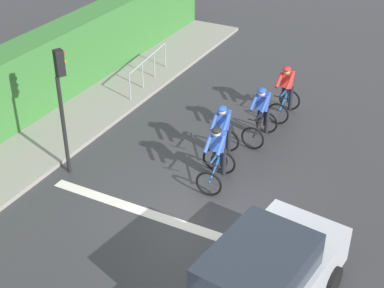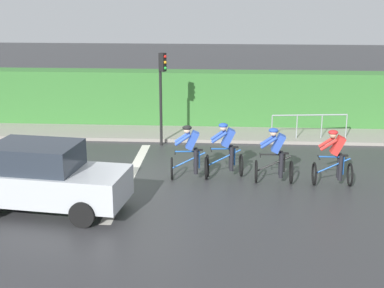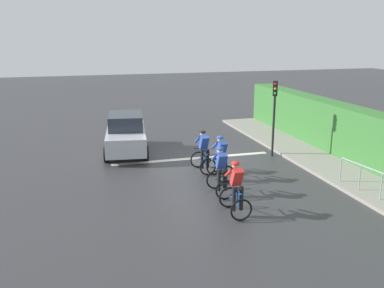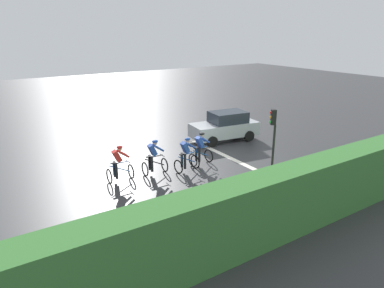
% 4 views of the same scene
% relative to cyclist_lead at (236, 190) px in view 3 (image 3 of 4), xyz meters
% --- Properties ---
extents(ground_plane, '(80.00, 80.00, 0.00)m').
position_rel_cyclist_lead_xyz_m(ground_plane, '(-0.33, -5.42, -0.80)').
color(ground_plane, '#333335').
extents(sidewalk_kerb, '(2.80, 19.36, 0.12)m').
position_rel_cyclist_lead_xyz_m(sidewalk_kerb, '(-5.66, -3.42, -0.74)').
color(sidewalk_kerb, gray).
rests_on(sidewalk_kerb, ground).
extents(stone_wall_low, '(0.44, 19.36, 0.57)m').
position_rel_cyclist_lead_xyz_m(stone_wall_low, '(-6.56, -3.42, -0.51)').
color(stone_wall_low, gray).
rests_on(stone_wall_low, ground).
extents(hedge_wall, '(1.10, 19.36, 2.26)m').
position_rel_cyclist_lead_xyz_m(hedge_wall, '(-6.86, -3.42, 0.33)').
color(hedge_wall, '#387533').
rests_on(hedge_wall, ground).
extents(road_marking_stop_line, '(7.00, 0.30, 0.01)m').
position_rel_cyclist_lead_xyz_m(road_marking_stop_line, '(-0.33, -6.01, -0.79)').
color(road_marking_stop_line, silver).
rests_on(road_marking_stop_line, ground).
extents(cyclist_lead, '(0.68, 1.08, 1.66)m').
position_rel_cyclist_lead_xyz_m(cyclist_lead, '(0.00, 0.00, 0.00)').
color(cyclist_lead, black).
rests_on(cyclist_lead, ground).
extents(cyclist_second, '(0.69, 1.09, 1.66)m').
position_rel_cyclist_lead_xyz_m(cyclist_second, '(-0.11, -1.67, 0.00)').
color(cyclist_second, black).
rests_on(cyclist_second, ground).
extents(cyclist_mid, '(0.79, 1.15, 1.66)m').
position_rel_cyclist_lead_xyz_m(cyclist_mid, '(-0.62, -3.12, 0.00)').
color(cyclist_mid, black).
rests_on(cyclist_mid, ground).
extents(cyclist_fourth, '(0.77, 1.14, 1.66)m').
position_rel_cyclist_lead_xyz_m(cyclist_fourth, '(-0.27, -4.17, 0.00)').
color(cyclist_fourth, black).
rests_on(cyclist_fourth, ground).
extents(car_silver, '(2.27, 4.28, 1.76)m').
position_rel_cyclist_lead_xyz_m(car_silver, '(2.31, -7.73, 0.08)').
color(car_silver, '#B7BCC1').
rests_on(car_silver, ground).
extents(traffic_light_near_crossing, '(0.27, 0.29, 3.34)m').
position_rel_cyclist_lead_xyz_m(traffic_light_near_crossing, '(-3.86, -5.41, 1.43)').
color(traffic_light_near_crossing, black).
rests_on(traffic_light_near_crossing, ground).
extents(pedestrian_railing_kerbside, '(0.37, 2.81, 1.03)m').
position_rel_cyclist_lead_xyz_m(pedestrian_railing_kerbside, '(-4.76, -0.05, -0.04)').
color(pedestrian_railing_kerbside, '#999EA3').
rests_on(pedestrian_railing_kerbside, ground).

